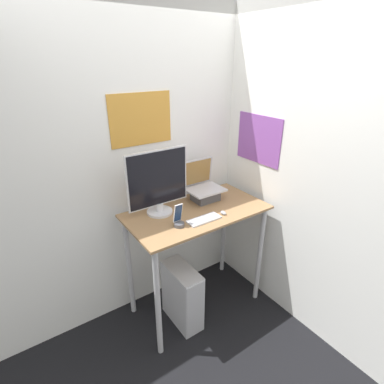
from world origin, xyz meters
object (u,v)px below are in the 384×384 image
object	(u,v)px
cell_phone	(179,221)
mouse	(223,213)
monitor	(158,185)
laptop	(204,190)
computer_tower	(182,295)
keyboard	(204,219)

from	to	relation	value
cell_phone	mouse	bearing A→B (deg)	-6.83
monitor	cell_phone	world-z (taller)	monitor
laptop	cell_phone	world-z (taller)	laptop
computer_tower	laptop	bearing A→B (deg)	30.50
monitor	mouse	xyz separation A→B (m)	(0.41, -0.32, -0.24)
monitor	computer_tower	distance (m)	1.01
monitor	keyboard	bearing A→B (deg)	-53.79
laptop	cell_phone	size ratio (longest dim) A/B	1.89
computer_tower	monitor	bearing A→B (deg)	105.08
monitor	laptop	bearing A→B (deg)	-0.10
laptop	monitor	world-z (taller)	monitor
monitor	computer_tower	world-z (taller)	monitor
mouse	cell_phone	bearing A→B (deg)	173.17
monitor	computer_tower	xyz separation A→B (m)	(0.06, -0.23, -0.98)
monitor	cell_phone	xyz separation A→B (m)	(0.02, -0.27, -0.20)
keyboard	computer_tower	bearing A→B (deg)	154.63
computer_tower	keyboard	bearing A→B (deg)	-25.37
keyboard	computer_tower	world-z (taller)	keyboard
keyboard	cell_phone	xyz separation A→B (m)	(-0.21, 0.04, 0.04)
computer_tower	mouse	bearing A→B (deg)	-13.92
cell_phone	computer_tower	bearing A→B (deg)	41.16
laptop	computer_tower	bearing A→B (deg)	-149.50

